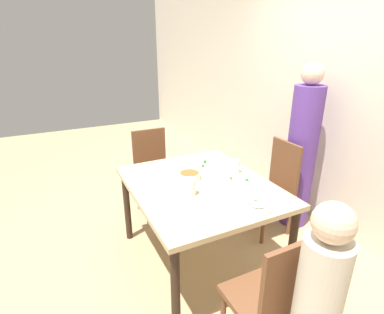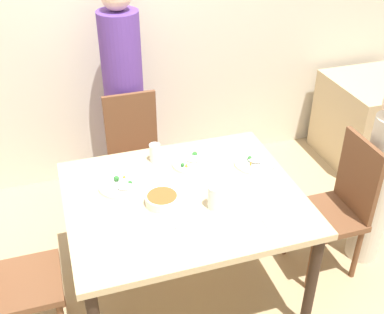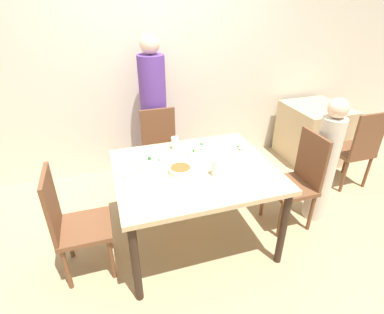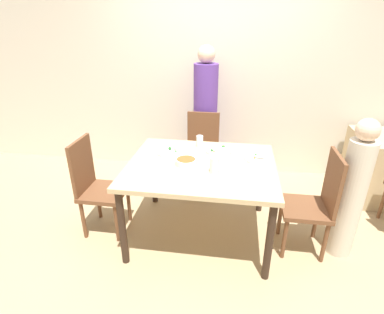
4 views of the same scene
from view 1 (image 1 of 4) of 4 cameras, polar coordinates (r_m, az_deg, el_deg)
The scene contains 15 objects.
ground_plane at distance 2.87m, azimuth 1.45°, elevation -18.76°, with size 10.00×10.00×0.00m, color tan.
wall_back at distance 3.24m, azimuth 26.54°, elevation 10.26°, with size 10.00×0.06×2.70m.
dining_table at distance 2.49m, azimuth 1.59°, elevation -6.75°, with size 1.30×1.09×0.76m.
chair_adult_spot at distance 3.11m, azimuth 15.39°, elevation -5.27°, with size 0.40×0.40×0.94m.
chair_child_spot at distance 1.91m, azimuth 15.11°, elevation -24.56°, with size 0.40×0.40×0.94m.
chair_empty_left at distance 3.37m, azimuth -7.36°, elevation -2.50°, with size 0.40×0.40×0.94m.
person_adult at distance 3.21m, azimuth 20.10°, elevation 0.61°, with size 0.29×0.29×1.67m.
bowl_curry at distance 2.53m, azimuth -0.48°, elevation -3.53°, with size 0.19×0.19×0.05m.
plate_rice_adult at distance 2.78m, azimuth 1.87°, elevation -1.56°, with size 0.25×0.25×0.05m.
plate_rice_child at distance 2.48m, azimuth 8.94°, elevation -4.78°, with size 0.23×0.23×0.05m.
plate_noodles at distance 2.16m, azimuth 11.94°, elevation -9.16°, with size 0.24×0.24×0.05m.
glass_water_tall at distance 2.26m, azimuth -0.24°, elevation -5.67°, with size 0.08×0.08×0.14m.
glass_water_short at distance 2.67m, azimuth 8.41°, elevation -1.76°, with size 0.07×0.07×0.12m.
napkin_folded at distance 2.00m, azimuth -2.80°, elevation -11.78°, with size 0.14×0.14×0.01m.
fork_steel at distance 2.39m, azimuth -3.84°, elevation -5.90°, with size 0.18×0.05×0.01m.
Camera 1 is at (1.94, -1.03, 1.85)m, focal length 28.00 mm.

